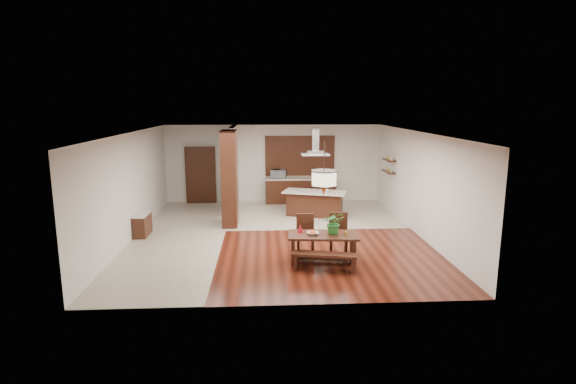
{
  "coord_description": "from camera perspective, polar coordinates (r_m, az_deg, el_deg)",
  "views": [
    {
      "loc": [
        -0.4,
        -12.25,
        3.68
      ],
      "look_at": [
        0.3,
        0.0,
        1.25
      ],
      "focal_mm": 28.0,
      "sensor_mm": 36.0,
      "label": 1
    }
  ],
  "objects": [
    {
      "name": "hallway_doorway",
      "position": [
        17.01,
        -11.01,
        2.1
      ],
      "size": [
        1.1,
        0.2,
        2.1
      ],
      "primitive_type": "cube",
      "color": "black",
      "rests_on": "ground"
    },
    {
      "name": "hallway_console",
      "position": [
        13.34,
        -18.02,
        -3.97
      ],
      "size": [
        0.37,
        0.88,
        0.63
      ],
      "primitive_type": "cube",
      "color": "black",
      "rests_on": "ground"
    },
    {
      "name": "shelf_lower",
      "position": [
        15.62,
        12.65,
        2.54
      ],
      "size": [
        0.26,
        0.9,
        0.04
      ],
      "primitive_type": "cube",
      "color": "black",
      "rests_on": "room_shell"
    },
    {
      "name": "tile_kitchen",
      "position": [
        15.29,
        3.03,
        -2.72
      ],
      "size": [
        5.5,
        4.0,
        0.01
      ],
      "primitive_type": "cube",
      "color": "#BEB69F",
      "rests_on": "ground"
    },
    {
      "name": "fruit_bowl",
      "position": [
        10.49,
        3.18,
        -5.26
      ],
      "size": [
        0.29,
        0.29,
        0.07
      ],
      "primitive_type": "imported",
      "rotation": [
        0.0,
        0.0,
        0.04
      ],
      "color": "beige",
      "rests_on": "dining_table"
    },
    {
      "name": "microwave",
      "position": [
        16.67,
        -1.21,
        2.32
      ],
      "size": [
        0.61,
        0.46,
        0.31
      ],
      "primitive_type": "imported",
      "rotation": [
        0.0,
        0.0,
        -0.15
      ],
      "color": "silver",
      "rests_on": "rear_counter"
    },
    {
      "name": "dining_chair_left",
      "position": [
        11.08,
        2.24,
        -5.5
      ],
      "size": [
        0.46,
        0.46,
        0.99
      ],
      "primitive_type": null,
      "rotation": [
        0.0,
        0.0,
        -0.04
      ],
      "color": "black",
      "rests_on": "ground"
    },
    {
      "name": "pendant_lantern",
      "position": [
        10.23,
        4.61,
        3.11
      ],
      "size": [
        0.64,
        0.64,
        1.31
      ],
      "primitive_type": null,
      "color": "beige",
      "rests_on": "room_shell"
    },
    {
      "name": "rear_counter",
      "position": [
        16.81,
        1.57,
        0.21
      ],
      "size": [
        2.6,
        0.62,
        0.95
      ],
      "color": "black",
      "rests_on": "ground"
    },
    {
      "name": "dining_bench",
      "position": [
        10.15,
        4.59,
        -8.85
      ],
      "size": [
        1.48,
        0.62,
        0.41
      ],
      "primitive_type": null,
      "rotation": [
        0.0,
        0.0,
        -0.21
      ],
      "color": "black",
      "rests_on": "ground"
    },
    {
      "name": "soffit_band",
      "position": [
        12.28,
        -1.41,
        7.49
      ],
      "size": [
        8.0,
        9.0,
        0.02
      ],
      "primitive_type": "cube",
      "color": "#3E230F",
      "rests_on": "room_shell"
    },
    {
      "name": "partition_pier",
      "position": [
        13.67,
        -7.43,
        1.72
      ],
      "size": [
        0.45,
        1.0,
        2.9
      ],
      "primitive_type": "cube",
      "color": "black",
      "rests_on": "ground"
    },
    {
      "name": "dining_table",
      "position": [
        10.61,
        4.47,
        -6.28
      ],
      "size": [
        1.69,
        0.95,
        0.68
      ],
      "rotation": [
        0.0,
        0.0,
        -0.09
      ],
      "color": "black",
      "rests_on": "ground"
    },
    {
      "name": "tile_hallway",
      "position": [
        13.0,
        -13.61,
        -5.54
      ],
      "size": [
        2.5,
        9.0,
        0.01
      ],
      "primitive_type": "cube",
      "color": "#BEB69F",
      "rests_on": "ground"
    },
    {
      "name": "foliage_plant",
      "position": [
        10.55,
        5.88,
        -3.9
      ],
      "size": [
        0.53,
        0.47,
        0.53
      ],
      "primitive_type": "imported",
      "rotation": [
        0.0,
        0.0,
        -0.13
      ],
      "color": "#28782C",
      "rests_on": "dining_table"
    },
    {
      "name": "kitchen_island",
      "position": [
        14.88,
        3.4,
        -1.43
      ],
      "size": [
        2.21,
        1.47,
        0.84
      ],
      "rotation": [
        0.0,
        0.0,
        -0.31
      ],
      "color": "black",
      "rests_on": "ground"
    },
    {
      "name": "range_hood",
      "position": [
        14.57,
        3.49,
        6.4
      ],
      "size": [
        0.9,
        0.55,
        0.87
      ],
      "primitive_type": null,
      "color": "silver",
      "rests_on": "room_shell"
    },
    {
      "name": "dining_chair_right",
      "position": [
        11.11,
        6.45,
        -5.41
      ],
      "size": [
        0.5,
        0.5,
        1.03
      ],
      "primitive_type": null,
      "rotation": [
        0.0,
        0.0,
        -0.1
      ],
      "color": "black",
      "rests_on": "ground"
    },
    {
      "name": "island_cup",
      "position": [
        14.7,
        4.94,
        0.21
      ],
      "size": [
        0.13,
        0.13,
        0.09
      ],
      "primitive_type": "imported",
      "rotation": [
        0.0,
        0.0,
        0.08
      ],
      "color": "white",
      "rests_on": "kitchen_island"
    },
    {
      "name": "napkin_cone",
      "position": [
        10.64,
        1.56,
        -4.63
      ],
      "size": [
        0.17,
        0.17,
        0.2
      ],
      "primitive_type": "cone",
      "rotation": [
        0.0,
        0.0,
        -0.41
      ],
      "color": "#B20C1E",
      "rests_on": "dining_table"
    },
    {
      "name": "shelf_upper",
      "position": [
        15.56,
        12.71,
        3.99
      ],
      "size": [
        0.26,
        0.9,
        0.04
      ],
      "primitive_type": "cube",
      "color": "black",
      "rests_on": "room_shell"
    },
    {
      "name": "kitchen_window",
      "position": [
        16.88,
        1.51,
        4.63
      ],
      "size": [
        2.6,
        0.08,
        1.5
      ],
      "primitive_type": "cube",
      "color": "olive",
      "rests_on": "room_shell"
    },
    {
      "name": "partition_stub",
      "position": [
        15.74,
        -6.89,
        2.98
      ],
      "size": [
        0.18,
        2.4,
        2.9
      ],
      "primitive_type": "cube",
      "color": "silver",
      "rests_on": "ground"
    },
    {
      "name": "room_shell",
      "position": [
        12.36,
        -1.39,
        3.68
      ],
      "size": [
        9.0,
        9.04,
        2.92
      ],
      "color": "#3B130A",
      "rests_on": "ground"
    },
    {
      "name": "gold_ornament",
      "position": [
        10.48,
        7.36,
        -5.24
      ],
      "size": [
        0.1,
        0.1,
        0.11
      ],
      "primitive_type": "cylinder",
      "rotation": [
        0.0,
        0.0,
        -0.37
      ],
      "color": "gold",
      "rests_on": "dining_table"
    }
  ]
}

